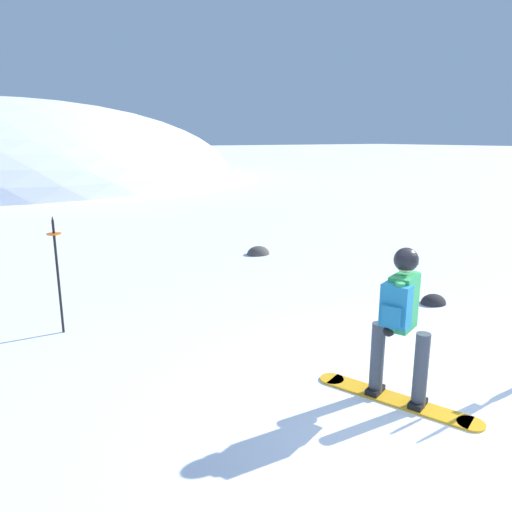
{
  "coord_description": "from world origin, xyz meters",
  "views": [
    {
      "loc": [
        -3.92,
        -2.74,
        2.8
      ],
      "look_at": [
        -0.04,
        3.57,
        1.0
      ],
      "focal_mm": 34.39,
      "sensor_mm": 36.0,
      "label": 1
    }
  ],
  "objects_px": {
    "rock_small": "(433,303)",
    "snowboarder_main": "(400,323)",
    "piste_marker_near": "(57,267)",
    "rock_mid": "(258,254)"
  },
  "relations": [
    {
      "from": "snowboarder_main",
      "to": "rock_mid",
      "type": "bearing_deg",
      "value": 70.27
    },
    {
      "from": "snowboarder_main",
      "to": "piste_marker_near",
      "type": "relative_size",
      "value": 0.99
    },
    {
      "from": "piste_marker_near",
      "to": "rock_mid",
      "type": "distance_m",
      "value": 5.82
    },
    {
      "from": "piste_marker_near",
      "to": "rock_mid",
      "type": "height_order",
      "value": "piste_marker_near"
    },
    {
      "from": "piste_marker_near",
      "to": "rock_small",
      "type": "bearing_deg",
      "value": -19.36
    },
    {
      "from": "snowboarder_main",
      "to": "rock_mid",
      "type": "height_order",
      "value": "snowboarder_main"
    },
    {
      "from": "snowboarder_main",
      "to": "piste_marker_near",
      "type": "height_order",
      "value": "piste_marker_near"
    },
    {
      "from": "rock_small",
      "to": "piste_marker_near",
      "type": "bearing_deg",
      "value": 160.64
    },
    {
      "from": "piste_marker_near",
      "to": "snowboarder_main",
      "type": "bearing_deg",
      "value": -55.86
    },
    {
      "from": "rock_small",
      "to": "snowboarder_main",
      "type": "bearing_deg",
      "value": -147.33
    }
  ]
}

